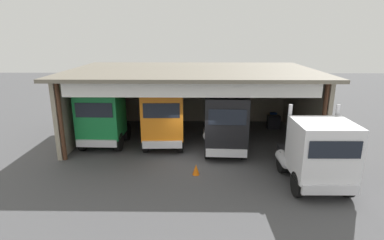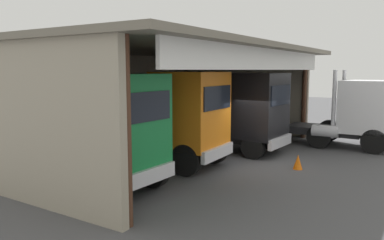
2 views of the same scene
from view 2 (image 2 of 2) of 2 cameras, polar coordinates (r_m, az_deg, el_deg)
name	(u,v)px [view 2 (image 2 of 2)]	position (r m, az deg, el deg)	size (l,w,h in m)	color
ground_plane	(253,165)	(15.46, 9.19, -6.63)	(80.00, 80.00, 0.00)	#4C4C4F
workshop_shed	(157,78)	(17.46, -5.34, 6.25)	(15.52, 9.47, 4.76)	#9E937F
truck_green_center_bay	(111,131)	(11.70, -11.98, -1.63)	(2.72, 4.26, 3.64)	#197F3D
truck_orange_right_bay	(183,118)	(14.59, -1.31, 0.28)	(2.71, 5.04, 3.68)	orange
truck_black_yard_outside	(248,111)	(17.37, 8.36, 1.27)	(2.59, 5.26, 3.61)	black
truck_white_left_bay	(360,113)	(19.92, 23.84, 1.03)	(2.68, 5.06, 3.75)	white
oil_drum	(186,122)	(24.36, -0.95, -0.27)	(0.58, 0.58, 0.91)	#194CB2
tool_cart	(198,123)	(23.57, 0.96, -0.42)	(0.90, 0.60, 1.00)	black
traffic_cone	(298,162)	(15.08, 15.59, -6.08)	(0.36, 0.36, 0.56)	orange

